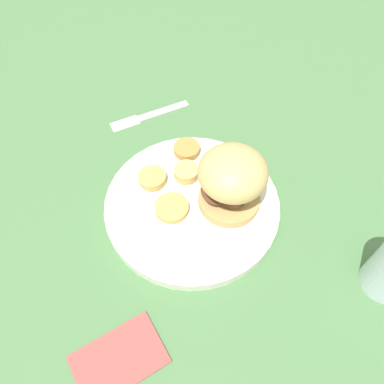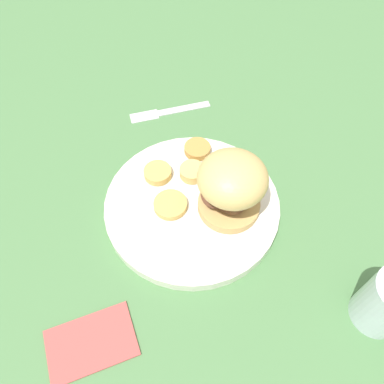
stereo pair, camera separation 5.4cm
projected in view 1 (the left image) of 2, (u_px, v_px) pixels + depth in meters
ground_plane at (192, 209)px, 0.58m from camera, size 4.00×4.00×0.00m
dinner_plate at (192, 205)px, 0.57m from camera, size 0.26×0.26×0.02m
sandwich at (232, 180)px, 0.52m from camera, size 0.10×0.10×0.10m
potato_round_0 at (172, 208)px, 0.55m from camera, size 0.05×0.05×0.01m
potato_round_1 at (186, 172)px, 0.58m from camera, size 0.04×0.04×0.02m
potato_round_2 at (152, 178)px, 0.58m from camera, size 0.04×0.04×0.01m
potato_round_3 at (187, 149)px, 0.61m from camera, size 0.04×0.04×0.01m
fork at (149, 115)px, 0.69m from camera, size 0.13×0.11×0.00m
napkin at (119, 359)px, 0.45m from camera, size 0.13×0.13×0.01m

